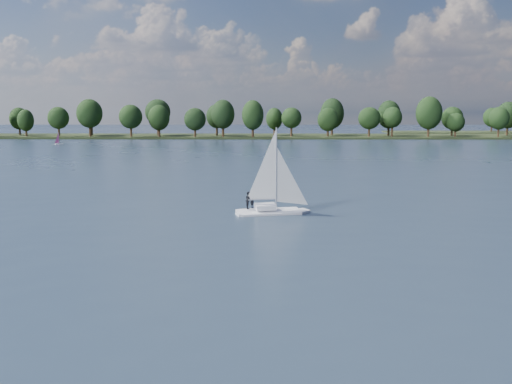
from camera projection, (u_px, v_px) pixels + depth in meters
ground at (314, 160)px, 121.54m from camera, size 700.00×700.00×0.00m
far_shore at (290, 137)px, 232.45m from camera, size 660.00×40.00×1.50m
sailboat at (269, 189)px, 55.96m from camera, size 7.06×3.55×8.95m
dinghy_pink at (59, 141)px, 179.00m from camera, size 2.63×2.42×4.12m
treeline at (288, 117)px, 227.14m from camera, size 562.71×74.20×18.45m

